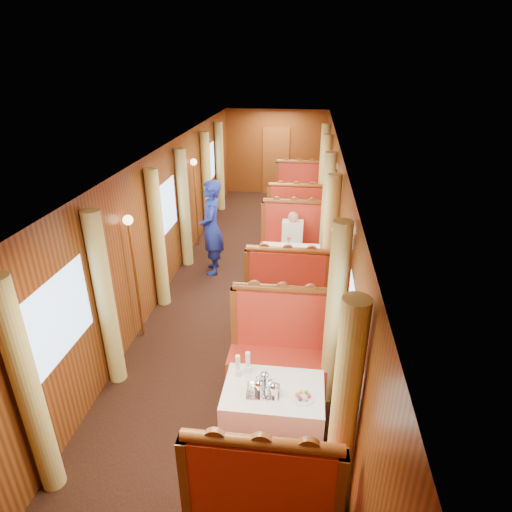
% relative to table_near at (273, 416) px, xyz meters
% --- Properties ---
extents(floor, '(3.00, 12.00, 0.01)m').
position_rel_table_near_xyz_m(floor, '(-0.75, 3.50, -0.38)').
color(floor, black).
rests_on(floor, ground).
extents(ceiling, '(3.00, 12.00, 0.01)m').
position_rel_table_near_xyz_m(ceiling, '(-0.75, 3.50, 2.12)').
color(ceiling, silver).
rests_on(ceiling, wall_left).
extents(wall_far, '(3.00, 0.01, 2.50)m').
position_rel_table_near_xyz_m(wall_far, '(-0.75, 9.50, 0.88)').
color(wall_far, brown).
rests_on(wall_far, floor).
extents(wall_left, '(0.01, 12.00, 2.50)m').
position_rel_table_near_xyz_m(wall_left, '(-2.25, 3.50, 0.88)').
color(wall_left, brown).
rests_on(wall_left, floor).
extents(wall_right, '(0.01, 12.00, 2.50)m').
position_rel_table_near_xyz_m(wall_right, '(0.75, 3.50, 0.88)').
color(wall_right, brown).
rests_on(wall_right, floor).
extents(doorway_far, '(0.80, 0.04, 2.00)m').
position_rel_table_near_xyz_m(doorway_far, '(-0.75, 9.47, 0.62)').
color(doorway_far, brown).
rests_on(doorway_far, floor).
extents(table_near, '(1.05, 0.72, 0.75)m').
position_rel_table_near_xyz_m(table_near, '(0.00, 0.00, 0.00)').
color(table_near, white).
rests_on(table_near, floor).
extents(banquette_near_fwd, '(1.30, 0.55, 1.34)m').
position_rel_table_near_xyz_m(banquette_near_fwd, '(0.00, -1.01, 0.05)').
color(banquette_near_fwd, '#AE131B').
rests_on(banquette_near_fwd, floor).
extents(banquette_near_aft, '(1.30, 0.55, 1.34)m').
position_rel_table_near_xyz_m(banquette_near_aft, '(0.00, 1.01, 0.05)').
color(banquette_near_aft, '#AE131B').
rests_on(banquette_near_aft, floor).
extents(table_mid, '(1.05, 0.72, 0.75)m').
position_rel_table_near_xyz_m(table_mid, '(0.00, 3.50, 0.00)').
color(table_mid, white).
rests_on(table_mid, floor).
extents(banquette_mid_fwd, '(1.30, 0.55, 1.34)m').
position_rel_table_near_xyz_m(banquette_mid_fwd, '(0.00, 2.49, 0.05)').
color(banquette_mid_fwd, '#AE131B').
rests_on(banquette_mid_fwd, floor).
extents(banquette_mid_aft, '(1.30, 0.55, 1.34)m').
position_rel_table_near_xyz_m(banquette_mid_aft, '(0.00, 4.51, 0.05)').
color(banquette_mid_aft, '#AE131B').
rests_on(banquette_mid_aft, floor).
extents(table_far, '(1.05, 0.72, 0.75)m').
position_rel_table_near_xyz_m(table_far, '(0.00, 7.00, 0.00)').
color(table_far, white).
rests_on(table_far, floor).
extents(banquette_far_fwd, '(1.30, 0.55, 1.34)m').
position_rel_table_near_xyz_m(banquette_far_fwd, '(0.00, 5.99, 0.05)').
color(banquette_far_fwd, '#AE131B').
rests_on(banquette_far_fwd, floor).
extents(banquette_far_aft, '(1.30, 0.55, 1.34)m').
position_rel_table_near_xyz_m(banquette_far_aft, '(0.00, 8.01, 0.05)').
color(banquette_far_aft, '#AE131B').
rests_on(banquette_far_aft, floor).
extents(tea_tray, '(0.36, 0.28, 0.01)m').
position_rel_table_near_xyz_m(tea_tray, '(-0.11, -0.06, 0.38)').
color(tea_tray, silver).
rests_on(tea_tray, table_near).
extents(teapot_left, '(0.18, 0.15, 0.13)m').
position_rel_table_near_xyz_m(teapot_left, '(-0.15, -0.08, 0.44)').
color(teapot_left, silver).
rests_on(teapot_left, tea_tray).
extents(teapot_right, '(0.17, 0.13, 0.13)m').
position_rel_table_near_xyz_m(teapot_right, '(0.01, -0.11, 0.44)').
color(teapot_right, silver).
rests_on(teapot_right, tea_tray).
extents(teapot_back, '(0.17, 0.13, 0.13)m').
position_rel_table_near_xyz_m(teapot_back, '(-0.10, 0.04, 0.44)').
color(teapot_back, silver).
rests_on(teapot_back, tea_tray).
extents(fruit_plate, '(0.23, 0.23, 0.05)m').
position_rel_table_near_xyz_m(fruit_plate, '(0.31, -0.09, 0.39)').
color(fruit_plate, white).
rests_on(fruit_plate, table_near).
extents(cup_inboard, '(0.08, 0.08, 0.26)m').
position_rel_table_near_xyz_m(cup_inboard, '(-0.40, 0.16, 0.48)').
color(cup_inboard, white).
rests_on(cup_inboard, table_near).
extents(cup_outboard, '(0.08, 0.08, 0.26)m').
position_rel_table_near_xyz_m(cup_outboard, '(-0.30, 0.23, 0.48)').
color(cup_outboard, white).
rests_on(cup_outboard, table_near).
extents(rose_vase_mid, '(0.06, 0.06, 0.36)m').
position_rel_table_near_xyz_m(rose_vase_mid, '(-0.04, 3.52, 0.55)').
color(rose_vase_mid, silver).
rests_on(rose_vase_mid, table_mid).
extents(rose_vase_far, '(0.06, 0.06, 0.36)m').
position_rel_table_near_xyz_m(rose_vase_far, '(0.02, 7.02, 0.55)').
color(rose_vase_far, silver).
rests_on(rose_vase_far, table_far).
extents(window_left_near, '(0.01, 1.20, 0.90)m').
position_rel_table_near_xyz_m(window_left_near, '(-2.24, 0.00, 1.07)').
color(window_left_near, '#8EADD6').
rests_on(window_left_near, wall_left).
extents(curtain_left_near_a, '(0.22, 0.22, 2.35)m').
position_rel_table_near_xyz_m(curtain_left_near_a, '(-2.13, -0.78, 0.80)').
color(curtain_left_near_a, '#CBBF68').
rests_on(curtain_left_near_a, floor).
extents(curtain_left_near_b, '(0.22, 0.22, 2.35)m').
position_rel_table_near_xyz_m(curtain_left_near_b, '(-2.13, 0.78, 0.80)').
color(curtain_left_near_b, '#CBBF68').
rests_on(curtain_left_near_b, floor).
extents(window_right_near, '(0.01, 1.20, 0.90)m').
position_rel_table_near_xyz_m(window_right_near, '(0.74, 0.00, 1.07)').
color(window_right_near, '#8EADD6').
rests_on(window_right_near, wall_right).
extents(curtain_right_near_a, '(0.22, 0.22, 2.35)m').
position_rel_table_near_xyz_m(curtain_right_near_a, '(0.63, -0.78, 0.80)').
color(curtain_right_near_a, '#CBBF68').
rests_on(curtain_right_near_a, floor).
extents(curtain_right_near_b, '(0.22, 0.22, 2.35)m').
position_rel_table_near_xyz_m(curtain_right_near_b, '(0.63, 0.78, 0.80)').
color(curtain_right_near_b, '#CBBF68').
rests_on(curtain_right_near_b, floor).
extents(window_left_mid, '(0.01, 1.20, 0.90)m').
position_rel_table_near_xyz_m(window_left_mid, '(-2.24, 3.50, 1.07)').
color(window_left_mid, '#8EADD6').
rests_on(window_left_mid, wall_left).
extents(curtain_left_mid_a, '(0.22, 0.22, 2.35)m').
position_rel_table_near_xyz_m(curtain_left_mid_a, '(-2.13, 2.72, 0.80)').
color(curtain_left_mid_a, '#CBBF68').
rests_on(curtain_left_mid_a, floor).
extents(curtain_left_mid_b, '(0.22, 0.22, 2.35)m').
position_rel_table_near_xyz_m(curtain_left_mid_b, '(-2.13, 4.28, 0.80)').
color(curtain_left_mid_b, '#CBBF68').
rests_on(curtain_left_mid_b, floor).
extents(window_right_mid, '(0.01, 1.20, 0.90)m').
position_rel_table_near_xyz_m(window_right_mid, '(0.74, 3.50, 1.07)').
color(window_right_mid, '#8EADD6').
rests_on(window_right_mid, wall_right).
extents(curtain_right_mid_a, '(0.22, 0.22, 2.35)m').
position_rel_table_near_xyz_m(curtain_right_mid_a, '(0.63, 2.72, 0.80)').
color(curtain_right_mid_a, '#CBBF68').
rests_on(curtain_right_mid_a, floor).
extents(curtain_right_mid_b, '(0.22, 0.22, 2.35)m').
position_rel_table_near_xyz_m(curtain_right_mid_b, '(0.63, 4.28, 0.80)').
color(curtain_right_mid_b, '#CBBF68').
rests_on(curtain_right_mid_b, floor).
extents(window_left_far, '(0.01, 1.20, 0.90)m').
position_rel_table_near_xyz_m(window_left_far, '(-2.24, 7.00, 1.07)').
color(window_left_far, '#8EADD6').
rests_on(window_left_far, wall_left).
extents(curtain_left_far_a, '(0.22, 0.22, 2.35)m').
position_rel_table_near_xyz_m(curtain_left_far_a, '(-2.13, 6.22, 0.80)').
color(curtain_left_far_a, '#CBBF68').
rests_on(curtain_left_far_a, floor).
extents(curtain_left_far_b, '(0.22, 0.22, 2.35)m').
position_rel_table_near_xyz_m(curtain_left_far_b, '(-2.13, 7.78, 0.80)').
color(curtain_left_far_b, '#CBBF68').
rests_on(curtain_left_far_b, floor).
extents(window_right_far, '(0.01, 1.20, 0.90)m').
position_rel_table_near_xyz_m(window_right_far, '(0.74, 7.00, 1.07)').
color(window_right_far, '#8EADD6').
rests_on(window_right_far, wall_right).
extents(curtain_right_far_a, '(0.22, 0.22, 2.35)m').
position_rel_table_near_xyz_m(curtain_right_far_a, '(0.63, 6.22, 0.80)').
color(curtain_right_far_a, '#CBBF68').
rests_on(curtain_right_far_a, floor).
extents(curtain_right_far_b, '(0.22, 0.22, 2.35)m').
position_rel_table_near_xyz_m(curtain_right_far_b, '(0.63, 7.78, 0.80)').
color(curtain_right_far_b, '#CBBF68').
rests_on(curtain_right_far_b, floor).
extents(sconce_left_fore, '(0.14, 0.14, 1.95)m').
position_rel_table_near_xyz_m(sconce_left_fore, '(-2.15, 1.75, 1.01)').
color(sconce_left_fore, '#BF8C3F').
rests_on(sconce_left_fore, floor).
extents(sconce_right_fore, '(0.14, 0.14, 1.95)m').
position_rel_table_near_xyz_m(sconce_right_fore, '(0.65, 1.75, 1.01)').
color(sconce_right_fore, '#BF8C3F').
rests_on(sconce_right_fore, floor).
extents(sconce_left_aft, '(0.14, 0.14, 1.95)m').
position_rel_table_near_xyz_m(sconce_left_aft, '(-2.15, 5.25, 1.01)').
color(sconce_left_aft, '#BF8C3F').
rests_on(sconce_left_aft, floor).
extents(sconce_right_aft, '(0.14, 0.14, 1.95)m').
position_rel_table_near_xyz_m(sconce_right_aft, '(0.65, 5.25, 1.01)').
color(sconce_right_aft, '#BF8C3F').
rests_on(sconce_right_aft, floor).
extents(steward, '(0.57, 0.75, 1.85)m').
position_rel_table_near_xyz_m(steward, '(-1.53, 3.99, 0.55)').
color(steward, navy).
rests_on(steward, floor).
extents(passenger, '(0.40, 0.44, 0.76)m').
position_rel_table_near_xyz_m(passenger, '(-0.00, 4.24, 0.37)').
color(passenger, beige).
rests_on(passenger, banquette_mid_aft).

